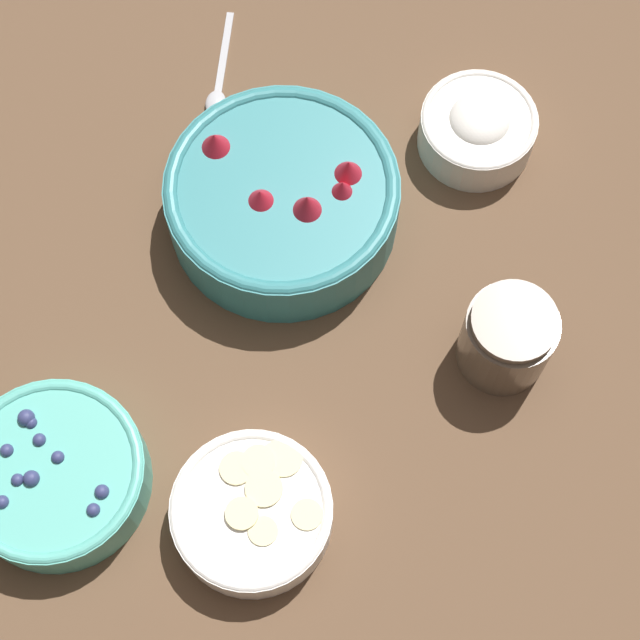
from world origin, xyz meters
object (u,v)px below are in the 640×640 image
Objects in this scene: bowl_blueberries at (54,474)px; bowl_cream at (478,128)px; bowl_bananas at (252,512)px; bowl_strawberries at (283,199)px; jar_chocolate at (507,339)px.

bowl_blueberries is 1.41× the size of bowl_cream.
bowl_strawberries is at bearing -154.90° from bowl_bananas.
bowl_blueberries is 0.18m from bowl_bananas.
bowl_strawberries is 0.22m from bowl_cream.
bowl_bananas is 0.46m from bowl_cream.
bowl_strawberries reaches higher than bowl_blueberries.
bowl_strawberries is 0.34m from bowl_blueberries.
bowl_bananas is (-0.06, 0.17, -0.00)m from bowl_blueberries.
bowl_bananas is (0.28, 0.13, -0.01)m from bowl_strawberries.
bowl_blueberries is at bearing -71.13° from bowl_bananas.
bowl_cream is (-0.18, 0.13, -0.01)m from bowl_strawberries.
bowl_bananas is at bearing -26.33° from jar_chocolate.
bowl_strawberries is 1.60× the size of bowl_bananas.
jar_chocolate is at bearing 84.47° from bowl_strawberries.
bowl_blueberries is at bearing -43.57° from jar_chocolate.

